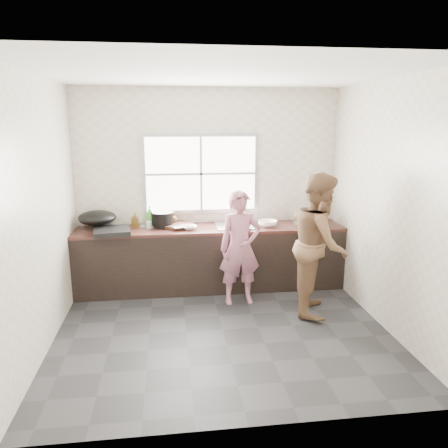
{
  "coord_description": "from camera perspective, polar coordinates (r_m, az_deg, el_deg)",
  "views": [
    {
      "loc": [
        -0.55,
        -4.41,
        2.24
      ],
      "look_at": [
        0.1,
        0.65,
        1.05
      ],
      "focal_mm": 35.0,
      "sensor_mm": 36.0,
      "label": 1
    }
  ],
  "objects": [
    {
      "name": "burner",
      "position": [
        5.7,
        -14.45,
        -0.94
      ],
      "size": [
        0.5,
        0.5,
        0.07
      ],
      "primitive_type": "cube",
      "rotation": [
        0.0,
        0.0,
        0.15
      ],
      "color": "black",
      "rests_on": "countertop"
    },
    {
      "name": "countertop",
      "position": [
        5.89,
        -1.76,
        -0.61
      ],
      "size": [
        3.6,
        0.64,
        0.04
      ],
      "primitive_type": "cube",
      "color": "#351A15",
      "rests_on": "cabinet"
    },
    {
      "name": "wok",
      "position": [
        5.99,
        -16.23,
        0.79
      ],
      "size": [
        0.55,
        0.55,
        0.19
      ],
      "primitive_type": "ellipsoid",
      "rotation": [
        0.0,
        0.0,
        0.13
      ],
      "color": "black",
      "rests_on": "burner"
    },
    {
      "name": "bowl_mince",
      "position": [
        5.78,
        -4.55,
        -0.45
      ],
      "size": [
        0.22,
        0.22,
        0.05
      ],
      "primitive_type": "imported",
      "rotation": [
        0.0,
        0.0,
        0.14
      ],
      "color": "white",
      "rests_on": "countertop"
    },
    {
      "name": "window_glazing",
      "position": [
        6.03,
        -3.01,
        6.55
      ],
      "size": [
        1.5,
        0.01,
        1.0
      ],
      "primitive_type": "cube",
      "color": "white",
      "rests_on": "window_frame"
    },
    {
      "name": "plate_food",
      "position": [
        6.0,
        -8.83,
        -0.23
      ],
      "size": [
        0.23,
        0.23,
        0.02
      ],
      "primitive_type": "cylinder",
      "rotation": [
        0.0,
        0.0,
        0.07
      ],
      "color": "white",
      "rests_on": "countertop"
    },
    {
      "name": "cutting_board",
      "position": [
        5.94,
        -6.09,
        -0.17
      ],
      "size": [
        0.54,
        0.54,
        0.04
      ],
      "primitive_type": "cylinder",
      "rotation": [
        0.0,
        0.0,
        -0.34
      ],
      "color": "black",
      "rests_on": "countertop"
    },
    {
      "name": "wall_front",
      "position": [
        2.99,
        3.61,
        -4.22
      ],
      "size": [
        3.6,
        0.01,
        2.7
      ],
      "primitive_type": "cube",
      "color": "beige",
      "rests_on": "ground"
    },
    {
      "name": "wall_back",
      "position": [
        6.1,
        -2.08,
        4.75
      ],
      "size": [
        3.6,
        0.01,
        2.7
      ],
      "primitive_type": "cube",
      "color": "beige",
      "rests_on": "ground"
    },
    {
      "name": "bottle_brown_tall",
      "position": [
        5.96,
        -11.54,
        0.44
      ],
      "size": [
        0.09,
        0.09,
        0.19
      ],
      "primitive_type": "imported",
      "rotation": [
        0.0,
        0.0,
        0.03
      ],
      "color": "#4A3312",
      "rests_on": "countertop"
    },
    {
      "name": "ceiling",
      "position": [
        4.46,
        -0.22,
        19.11
      ],
      "size": [
        3.6,
        3.2,
        0.01
      ],
      "primitive_type": "cube",
      "color": "silver",
      "rests_on": "wall_back"
    },
    {
      "name": "bottle_brown_short",
      "position": [
        6.04,
        -6.69,
        0.66
      ],
      "size": [
        0.17,
        0.17,
        0.17
      ],
      "primitive_type": "imported",
      "rotation": [
        0.0,
        0.0,
        0.38
      ],
      "color": "#472911",
      "rests_on": "countertop"
    },
    {
      "name": "wall_right",
      "position": [
        5.08,
        20.47,
        2.2
      ],
      "size": [
        0.01,
        3.2,
        2.7
      ],
      "primitive_type": "cube",
      "color": "beige",
      "rests_on": "ground"
    },
    {
      "name": "woman",
      "position": [
        5.45,
        2.11,
        -3.6
      ],
      "size": [
        0.51,
        0.35,
        1.34
      ],
      "primitive_type": "imported",
      "rotation": [
        0.0,
        0.0,
        0.07
      ],
      "color": "#AF697E",
      "rests_on": "floor"
    },
    {
      "name": "window_frame",
      "position": [
        6.05,
        -3.03,
        6.58
      ],
      "size": [
        1.6,
        0.05,
        1.1
      ],
      "primitive_type": "cube",
      "color": "#9EA0A5",
      "rests_on": "wall_back"
    },
    {
      "name": "glass_jar",
      "position": [
        5.9,
        -9.79,
        -0.1
      ],
      "size": [
        0.09,
        0.09,
        0.1
      ],
      "primitive_type": "cylinder",
      "rotation": [
        0.0,
        0.0,
        -0.32
      ],
      "color": "#BABFC1",
      "rests_on": "countertop"
    },
    {
      "name": "person_side",
      "position": [
        5.27,
        12.4,
        -2.56
      ],
      "size": [
        0.86,
        0.98,
        1.68
      ],
      "primitive_type": "imported",
      "rotation": [
        0.0,
        0.0,
        1.25
      ],
      "color": "brown",
      "rests_on": "floor"
    },
    {
      "name": "cabinet",
      "position": [
        6.01,
        -1.73,
        -4.6
      ],
      "size": [
        3.6,
        0.62,
        0.82
      ],
      "primitive_type": "cube",
      "color": "black",
      "rests_on": "floor"
    },
    {
      "name": "pot_lid_left",
      "position": [
        6.0,
        -14.01,
        -0.5
      ],
      "size": [
        0.3,
        0.3,
        0.01
      ],
      "primitive_type": "cylinder",
      "rotation": [
        0.0,
        0.0,
        0.35
      ],
      "color": "silver",
      "rests_on": "countertop"
    },
    {
      "name": "pot_lid_right",
      "position": [
        6.01,
        -9.92,
        -0.27
      ],
      "size": [
        0.28,
        0.28,
        0.01
      ],
      "primitive_type": "cylinder",
      "rotation": [
        0.0,
        0.0,
        -0.09
      ],
      "color": "#A3A4A9",
      "rests_on": "countertop"
    },
    {
      "name": "bottle_green",
      "position": [
        6.0,
        -9.63,
        1.07
      ],
      "size": [
        0.15,
        0.15,
        0.29
      ],
      "primitive_type": "imported",
      "rotation": [
        0.0,
        0.0,
        0.41
      ],
      "color": "#3F9330",
      "rests_on": "countertop"
    },
    {
      "name": "dish_rack",
      "position": [
        6.09,
        10.46,
        1.15
      ],
      "size": [
        0.37,
        0.26,
        0.28
      ],
      "primitive_type": "cube",
      "rotation": [
        0.0,
        0.0,
        -0.0
      ],
      "color": "white",
      "rests_on": "countertop"
    },
    {
      "name": "black_pot",
      "position": [
        5.94,
        -8.05,
        0.57
      ],
      "size": [
        0.36,
        0.36,
        0.2
      ],
      "primitive_type": "cylinder",
      "rotation": [
        0.0,
        0.0,
        0.34
      ],
      "color": "black",
      "rests_on": "countertop"
    },
    {
      "name": "faucet",
      "position": [
        6.09,
        1.33,
        1.49
      ],
      "size": [
        0.02,
        0.02,
        0.3
      ],
      "primitive_type": "cylinder",
      "color": "silver",
      "rests_on": "countertop"
    },
    {
      "name": "sink",
      "position": [
        5.93,
        1.61,
        -0.27
      ],
      "size": [
        0.55,
        0.45,
        0.02
      ],
      "primitive_type": "cube",
      "color": "silver",
      "rests_on": "countertop"
    },
    {
      "name": "bowl_crabs",
      "position": [
        5.95,
        5.7,
        -0.0
      ],
      "size": [
        0.26,
        0.26,
        0.07
      ],
      "primitive_type": "imported",
      "rotation": [
        0.0,
        0.0,
        -0.27
      ],
      "color": "white",
      "rests_on": "countertop"
    },
    {
      "name": "floor",
      "position": [
        4.98,
        -0.19,
        -13.68
      ],
      "size": [
        3.6,
        3.2,
        0.01
      ],
      "primitive_type": "cube",
      "color": "#27272A",
      "rests_on": "ground"
    },
    {
      "name": "wall_left",
      "position": [
        4.67,
        -22.77,
        1.1
      ],
      "size": [
        0.01,
        3.2,
        2.7
      ],
      "primitive_type": "cube",
      "color": "beige",
      "rests_on": "ground"
    },
    {
      "name": "cleaver",
      "position": [
        5.74,
        -5.67,
        -0.38
      ],
      "size": [
        0.24,
        0.17,
        0.01
      ],
      "primitive_type": "cube",
      "rotation": [
        0.0,
        0.0,
        0.32
      ],
      "color": "#A3A4AA",
      "rests_on": "cutting_board"
    },
    {
      "name": "bowl_held",
      "position": [
        5.74,
        2.77,
        -0.47
      ],
      "size": [
        0.25,
        0.25,
        0.06
      ],
      "primitive_type": "imported",
      "rotation": [
        0.0,
        0.0,
        0.31
      ],
      "color": "silver",
      "rests_on": "countertop"
    }
  ]
}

